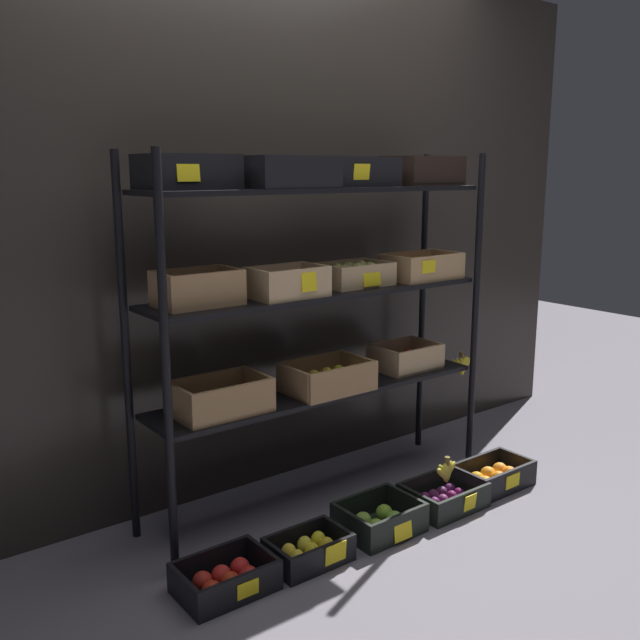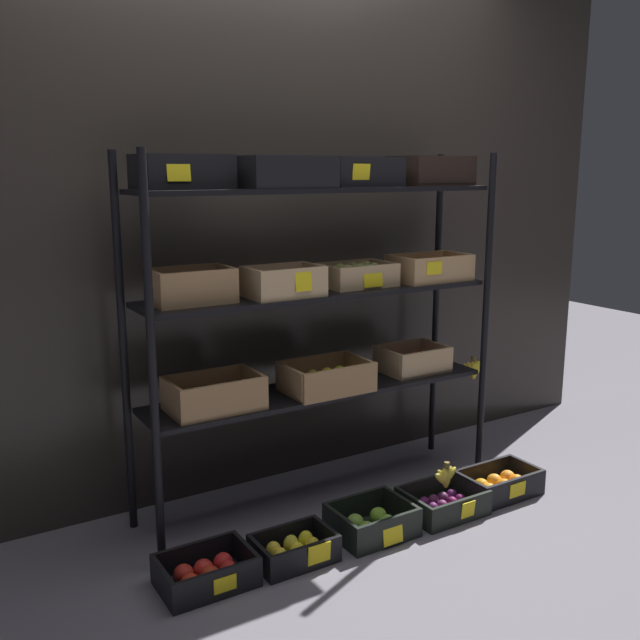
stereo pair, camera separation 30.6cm
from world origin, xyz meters
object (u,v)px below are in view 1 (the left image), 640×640
(display_rack, at_px, (323,283))
(crate_ground_plum, at_px, (443,498))
(crate_ground_apple_red, at_px, (226,579))
(crate_ground_lemon, at_px, (309,551))
(banana_bunch_loose, at_px, (446,472))
(crate_ground_apple_green, at_px, (379,520))
(crate_ground_orange, at_px, (493,477))

(display_rack, xyz_separation_m, crate_ground_plum, (0.36, -0.40, -0.95))
(crate_ground_apple_red, height_order, crate_ground_lemon, crate_ground_apple_red)
(crate_ground_apple_red, height_order, banana_bunch_loose, banana_bunch_loose)
(crate_ground_plum, height_order, banana_bunch_loose, banana_bunch_loose)
(display_rack, bearing_deg, crate_ground_apple_green, -90.83)
(crate_ground_apple_red, xyz_separation_m, crate_ground_apple_green, (0.72, -0.01, 0.00))
(crate_ground_apple_red, height_order, crate_ground_orange, crate_ground_orange)
(crate_ground_plum, bearing_deg, crate_ground_apple_red, 178.69)
(crate_ground_apple_green, xyz_separation_m, crate_ground_plum, (0.37, -0.01, -0.01))
(crate_ground_lemon, distance_m, crate_ground_orange, 1.08)
(display_rack, bearing_deg, banana_bunch_loose, -46.74)
(crate_ground_plum, relative_size, banana_bunch_loose, 2.31)
(crate_ground_apple_green, bearing_deg, display_rack, 89.17)
(crate_ground_orange, bearing_deg, banana_bunch_loose, -179.95)
(crate_ground_lemon, distance_m, crate_ground_apple_green, 0.37)
(display_rack, height_order, crate_ground_apple_red, display_rack)
(crate_ground_apple_green, distance_m, banana_bunch_loose, 0.40)
(display_rack, xyz_separation_m, crate_ground_apple_green, (-0.01, -0.39, -0.94))
(crate_ground_apple_red, distance_m, crate_ground_plum, 1.09)
(crate_ground_lemon, relative_size, crate_ground_apple_green, 0.96)
(crate_ground_apple_red, relative_size, banana_bunch_loose, 2.30)
(crate_ground_plum, bearing_deg, crate_ground_lemon, -179.93)
(crate_ground_orange, bearing_deg, crate_ground_apple_green, 179.15)
(display_rack, bearing_deg, crate_ground_apple_red, -152.64)
(display_rack, xyz_separation_m, banana_bunch_loose, (0.38, -0.40, -0.83))
(display_rack, distance_m, crate_ground_plum, 1.09)
(display_rack, height_order, crate_ground_plum, display_rack)
(crate_ground_apple_green, relative_size, crate_ground_plum, 0.95)
(crate_ground_apple_red, relative_size, crate_ground_lemon, 1.10)
(crate_ground_apple_green, xyz_separation_m, banana_bunch_loose, (0.38, -0.01, 0.12))
(display_rack, bearing_deg, crate_ground_plum, -47.73)
(crate_ground_orange, bearing_deg, crate_ground_lemon, -179.89)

